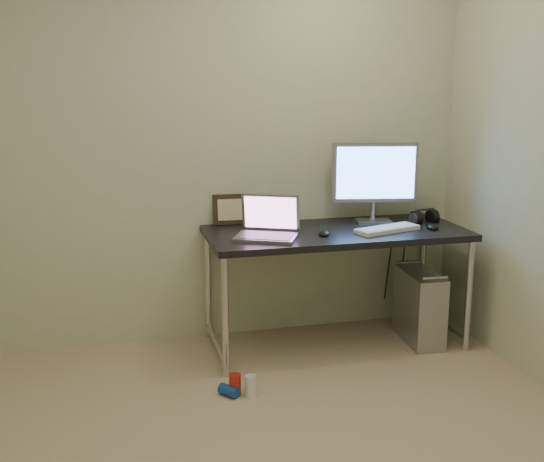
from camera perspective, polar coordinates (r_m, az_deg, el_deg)
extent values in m
cube|color=beige|center=(4.30, -6.52, 7.01)|extent=(3.50, 0.02, 2.50)
cube|color=black|center=(4.24, 5.39, -0.18)|extent=(1.60, 0.70, 0.04)
cylinder|color=silver|center=(3.87, -3.93, -7.25)|extent=(0.04, 0.04, 0.71)
cylinder|color=silver|center=(4.45, -5.38, -4.55)|extent=(0.04, 0.04, 0.71)
cylinder|color=silver|center=(4.38, 16.13, -5.29)|extent=(0.04, 0.04, 0.71)
cylinder|color=silver|center=(4.90, 12.50, -3.14)|extent=(0.04, 0.04, 0.71)
cylinder|color=silver|center=(4.25, -4.64, -9.32)|extent=(0.04, 0.62, 0.04)
cylinder|color=silver|center=(4.73, 14.03, -7.35)|extent=(0.04, 0.62, 0.04)
cube|color=#A6A7AB|center=(4.51, 12.22, -6.22)|extent=(0.22, 0.45, 0.46)
cylinder|color=#A09FA5|center=(4.28, 13.47, -3.84)|extent=(0.17, 0.03, 0.02)
cylinder|color=#A09FA5|center=(4.60, 11.36, -2.58)|extent=(0.17, 0.03, 0.02)
cylinder|color=black|center=(4.77, 9.74, -2.90)|extent=(0.01, 0.16, 0.69)
cylinder|color=black|center=(4.80, 10.82, -3.12)|extent=(0.02, 0.11, 0.71)
cylinder|color=red|center=(3.77, -3.11, -12.71)|extent=(0.09, 0.09, 0.12)
cylinder|color=white|center=(3.75, -1.78, -12.82)|extent=(0.07, 0.07, 0.12)
cylinder|color=#123E9E|center=(3.77, -3.63, -13.19)|extent=(0.12, 0.12, 0.06)
cube|color=#A09FA5|center=(3.99, -0.51, -0.53)|extent=(0.42, 0.37, 0.02)
cube|color=slate|center=(3.99, -0.51, -0.37)|extent=(0.37, 0.32, 0.00)
cube|color=gray|center=(4.09, -0.12, 1.56)|extent=(0.34, 0.20, 0.23)
cube|color=#7D4C76|center=(4.09, -0.09, 1.54)|extent=(0.30, 0.17, 0.19)
cube|color=#A09FA5|center=(4.47, 8.49, 0.80)|extent=(0.25, 0.20, 0.02)
cylinder|color=#A09FA5|center=(4.48, 8.42, 1.71)|extent=(0.04, 0.04, 0.12)
cube|color=#A09FA5|center=(4.43, 8.58, 4.87)|extent=(0.55, 0.14, 0.38)
cube|color=#4C89EE|center=(4.41, 8.69, 4.83)|extent=(0.49, 0.10, 0.33)
cube|color=white|center=(4.24, 9.62, 0.16)|extent=(0.44, 0.26, 0.03)
ellipsoid|color=black|center=(4.36, 13.27, 0.43)|extent=(0.10, 0.13, 0.04)
ellipsoid|color=black|center=(4.09, 4.38, -0.11)|extent=(0.09, 0.12, 0.04)
cylinder|color=black|center=(4.50, 11.90, 1.03)|extent=(0.06, 0.11, 0.10)
cylinder|color=black|center=(4.56, 13.33, 1.10)|extent=(0.06, 0.11, 0.10)
cube|color=black|center=(4.52, 12.65, 1.77)|extent=(0.14, 0.04, 0.01)
cube|color=black|center=(4.37, -3.38, 1.83)|extent=(0.25, 0.08, 0.20)
cylinder|color=silver|center=(4.38, -0.25, 1.15)|extent=(0.01, 0.01, 0.08)
cylinder|color=white|center=(4.37, -0.25, 1.81)|extent=(0.04, 0.03, 0.04)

